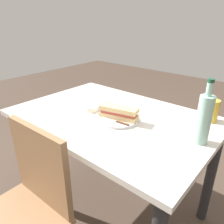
% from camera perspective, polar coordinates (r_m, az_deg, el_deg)
% --- Properties ---
extents(ground_plane, '(8.00, 8.00, 0.00)m').
position_cam_1_polar(ground_plane, '(1.74, 0.00, -23.50)').
color(ground_plane, '#47382D').
extents(dining_table, '(1.17, 0.80, 0.74)m').
position_cam_1_polar(dining_table, '(1.35, 0.00, -5.20)').
color(dining_table, beige).
rests_on(dining_table, ground).
extents(chair_far, '(0.41, 0.41, 0.85)m').
position_cam_1_polar(chair_far, '(1.14, -21.51, -22.10)').
color(chair_far, '#936B47').
rests_on(chair_far, ground).
extents(plate_near, '(0.22, 0.22, 0.01)m').
position_cam_1_polar(plate_near, '(1.23, 1.76, -1.86)').
color(plate_near, white).
rests_on(plate_near, dining_table).
extents(baguette_sandwich_near, '(0.23, 0.12, 0.07)m').
position_cam_1_polar(baguette_sandwich_near, '(1.21, 1.79, -0.10)').
color(baguette_sandwich_near, '#DBB77A').
rests_on(baguette_sandwich_near, plate_near).
extents(knife_near, '(0.18, 0.03, 0.01)m').
position_cam_1_polar(knife_near, '(1.18, 1.20, -2.50)').
color(knife_near, silver).
rests_on(knife_near, plate_near).
extents(water_bottle, '(0.07, 0.07, 0.30)m').
position_cam_1_polar(water_bottle, '(1.05, 22.89, -1.57)').
color(water_bottle, '#99C6B7').
rests_on(water_bottle, dining_table).
extents(beer_glass, '(0.08, 0.08, 0.12)m').
position_cam_1_polar(beer_glass, '(1.32, 24.55, 0.35)').
color(beer_glass, gold).
rests_on(beer_glass, dining_table).
extents(olive_bowl, '(0.09, 0.09, 0.03)m').
position_cam_1_polar(olive_bowl, '(1.36, -5.31, 1.02)').
color(olive_bowl, silver).
rests_on(olive_bowl, dining_table).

